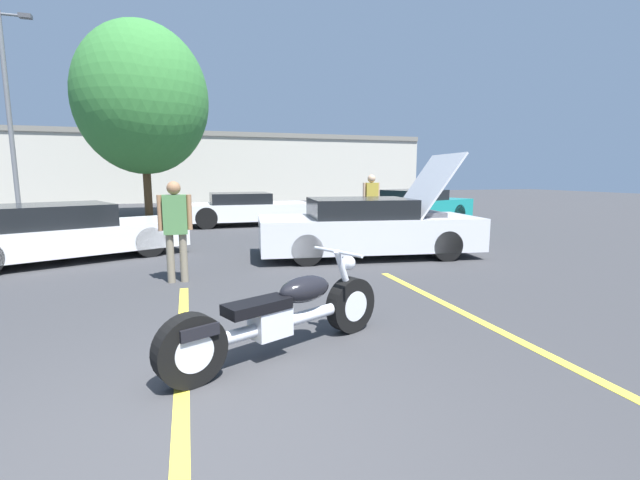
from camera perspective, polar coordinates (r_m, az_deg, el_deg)
The scene contains 13 objects.
ground_plane at distance 3.04m, azimuth -16.82°, elevation -25.95°, with size 80.00×80.00×0.00m, color #38383A.
parking_stripe_foreground at distance 4.12m, azimuth -17.91°, elevation -16.25°, with size 0.12×5.79×0.01m, color yellow.
parking_stripe_middle at distance 5.24m, azimuth 22.71°, elevation -11.05°, with size 0.12×5.79×0.01m, color yellow.
far_building at distance 29.95m, azimuth -17.50°, elevation 9.48°, with size 32.00×4.20×4.40m.
light_pole at distance 21.65m, azimuth -35.96°, elevation 14.17°, with size 1.21×0.28×8.01m.
tree_background at distance 19.47m, azimuth -22.61°, elevation 16.92°, with size 5.19×5.19×7.71m.
motorcycle at distance 4.15m, azimuth -5.05°, elevation -10.07°, with size 2.31×1.21×0.94m.
show_car_hood_open at distance 9.12m, azimuth 6.50°, elevation 1.66°, with size 4.76×2.37×2.16m.
parked_car_mid_right_row at distance 14.96m, azimuth -10.03°, elevation 4.08°, with size 4.35×1.84×1.10m.
parked_car_right_row at distance 15.21m, azimuth 12.48°, elevation 4.27°, with size 4.69×3.30×1.21m.
parked_car_mid_left_row at distance 10.14m, azimuth -31.16°, elevation 0.81°, with size 4.89×3.56×1.14m.
spectator_by_show_car at distance 12.41m, azimuth 6.83°, elevation 5.44°, with size 0.52×0.23×1.72m.
spectator_midground at distance 7.14m, azimuth -18.73°, elevation 2.13°, with size 0.52×0.21×1.62m.
Camera 1 is at (0.05, -2.52, 1.71)m, focal length 24.00 mm.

